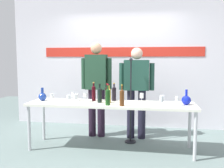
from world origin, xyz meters
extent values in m
plane|color=slate|center=(0.00, 0.00, 0.00)|extent=(10.00, 10.00, 0.00)
cube|color=silver|center=(0.00, 1.48, 1.50)|extent=(4.92, 0.10, 3.00)
cube|color=red|center=(0.00, 1.42, 1.63)|extent=(3.44, 0.01, 0.20)
cube|color=white|center=(0.00, 0.00, 0.75)|extent=(2.69, 0.63, 0.04)
cylinder|color=silver|center=(-1.28, -0.27, 0.36)|extent=(0.05, 0.05, 0.73)
cylinder|color=silver|center=(1.28, -0.27, 0.36)|extent=(0.05, 0.05, 0.73)
cylinder|color=silver|center=(-1.28, 0.27, 0.36)|extent=(0.05, 0.05, 0.73)
cylinder|color=silver|center=(1.28, 0.27, 0.36)|extent=(0.05, 0.05, 0.73)
sphere|color=navy|center=(-1.18, 0.02, 0.84)|extent=(0.13, 0.13, 0.13)
cylinder|color=navy|center=(-1.18, 0.02, 0.94)|extent=(0.04, 0.04, 0.10)
sphere|color=#1220B4|center=(1.18, 0.02, 0.84)|extent=(0.14, 0.14, 0.14)
cylinder|color=#1220B4|center=(1.18, 0.02, 0.96)|extent=(0.04, 0.04, 0.11)
cylinder|color=black|center=(-0.47, 0.64, 0.45)|extent=(0.14, 0.14, 0.91)
cylinder|color=black|center=(-0.29, 0.64, 0.45)|extent=(0.14, 0.14, 0.91)
cube|color=#1F402C|center=(-0.38, 0.64, 1.23)|extent=(0.39, 0.22, 0.65)
cylinder|color=#1F402C|center=(-0.62, 0.64, 1.20)|extent=(0.09, 0.09, 0.58)
cylinder|color=#1F402C|center=(-0.13, 0.64, 1.20)|extent=(0.09, 0.09, 0.58)
sphere|color=tan|center=(-0.38, 0.64, 1.67)|extent=(0.21, 0.21, 0.21)
cylinder|color=black|center=(0.28, 0.64, 0.45)|extent=(0.14, 0.14, 0.91)
cylinder|color=black|center=(0.48, 0.64, 0.45)|extent=(0.14, 0.14, 0.91)
cube|color=#1B4034|center=(0.38, 0.64, 1.18)|extent=(0.45, 0.22, 0.55)
cylinder|color=#1B4034|center=(0.10, 0.64, 1.16)|extent=(0.09, 0.09, 0.50)
cylinder|color=#1B4034|center=(0.66, 0.64, 1.16)|extent=(0.09, 0.09, 0.50)
sphere|color=beige|center=(0.38, 0.64, 1.58)|extent=(0.21, 0.21, 0.21)
cylinder|color=black|center=(0.03, 0.21, 0.88)|extent=(0.07, 0.07, 0.22)
cone|color=black|center=(0.03, 0.21, 1.00)|extent=(0.07, 0.07, 0.03)
cylinder|color=black|center=(0.03, 0.21, 1.02)|extent=(0.03, 0.03, 0.07)
cylinder|color=gold|center=(0.03, 0.21, 1.07)|extent=(0.03, 0.03, 0.02)
cylinder|color=#33060D|center=(-0.31, 0.15, 0.89)|extent=(0.07, 0.07, 0.24)
cone|color=#33060D|center=(-0.31, 0.15, 1.02)|extent=(0.07, 0.07, 0.03)
cylinder|color=#33060D|center=(-0.31, 0.15, 1.04)|extent=(0.03, 0.03, 0.07)
cylinder|color=gold|center=(-0.31, 0.15, 1.08)|extent=(0.03, 0.03, 0.02)
cylinder|color=#163F15|center=(-0.01, -0.20, 0.88)|extent=(0.07, 0.07, 0.23)
cone|color=#163F15|center=(-0.01, -0.20, 1.01)|extent=(0.07, 0.07, 0.03)
cylinder|color=#163F15|center=(-0.01, -0.20, 1.04)|extent=(0.03, 0.03, 0.08)
cylinder|color=#B61A27|center=(-0.01, -0.20, 1.09)|extent=(0.03, 0.03, 0.02)
cylinder|color=#542D13|center=(0.21, -0.23, 0.88)|extent=(0.07, 0.07, 0.23)
cone|color=#542D13|center=(0.21, -0.23, 1.01)|extent=(0.07, 0.07, 0.03)
cylinder|color=#542D13|center=(0.21, -0.23, 1.04)|extent=(0.02, 0.02, 0.08)
cylinder|color=gold|center=(0.21, -0.23, 1.09)|extent=(0.03, 0.03, 0.02)
cylinder|color=black|center=(-0.10, 0.23, 0.87)|extent=(0.07, 0.07, 0.21)
cone|color=black|center=(-0.10, 0.23, 0.99)|extent=(0.07, 0.07, 0.03)
cylinder|color=black|center=(-0.10, 0.23, 1.01)|extent=(0.03, 0.03, 0.07)
cylinder|color=#B11D17|center=(-0.10, 0.23, 1.05)|extent=(0.03, 0.03, 0.02)
cylinder|color=black|center=(-0.18, -0.01, 0.88)|extent=(0.07, 0.07, 0.22)
cone|color=black|center=(-0.18, -0.01, 1.00)|extent=(0.07, 0.07, 0.03)
cylinder|color=black|center=(-0.18, -0.01, 1.03)|extent=(0.03, 0.03, 0.07)
cylinder|color=black|center=(-0.18, -0.01, 1.07)|extent=(0.03, 0.03, 0.02)
cylinder|color=gold|center=(-0.03, -0.01, 0.88)|extent=(0.07, 0.07, 0.22)
cone|color=gold|center=(-0.03, -0.01, 1.00)|extent=(0.07, 0.07, 0.03)
cylinder|color=gold|center=(-0.03, -0.01, 1.02)|extent=(0.03, 0.03, 0.07)
cylinder|color=black|center=(-0.03, -0.01, 1.07)|extent=(0.03, 0.03, 0.02)
cylinder|color=white|center=(-0.43, 0.04, 0.77)|extent=(0.05, 0.05, 0.00)
cylinder|color=white|center=(-0.43, 0.04, 0.81)|extent=(0.01, 0.01, 0.08)
cylinder|color=white|center=(-0.43, 0.04, 0.88)|extent=(0.07, 0.07, 0.07)
cylinder|color=white|center=(-0.94, -0.12, 0.77)|extent=(0.06, 0.06, 0.00)
cylinder|color=white|center=(-0.94, -0.12, 0.81)|extent=(0.01, 0.01, 0.07)
cylinder|color=white|center=(-0.94, -0.12, 0.88)|extent=(0.06, 0.06, 0.08)
cylinder|color=white|center=(-0.60, 0.10, 0.77)|extent=(0.06, 0.06, 0.00)
cylinder|color=white|center=(-0.60, 0.10, 0.80)|extent=(0.01, 0.01, 0.06)
cylinder|color=white|center=(-0.60, 0.10, 0.86)|extent=(0.06, 0.06, 0.07)
cylinder|color=white|center=(-0.68, 0.13, 0.77)|extent=(0.06, 0.06, 0.00)
cylinder|color=white|center=(-0.68, 0.13, 0.80)|extent=(0.01, 0.01, 0.06)
cylinder|color=white|center=(-0.68, 0.13, 0.87)|extent=(0.06, 0.06, 0.08)
cylinder|color=white|center=(-0.64, -0.19, 0.77)|extent=(0.06, 0.06, 0.00)
cylinder|color=white|center=(-0.64, -0.19, 0.81)|extent=(0.01, 0.01, 0.07)
cylinder|color=white|center=(-0.64, -0.19, 0.88)|extent=(0.07, 0.07, 0.07)
cylinder|color=white|center=(-0.53, -0.17, 0.77)|extent=(0.06, 0.06, 0.00)
cylinder|color=white|center=(-0.53, -0.17, 0.81)|extent=(0.01, 0.01, 0.07)
cylinder|color=white|center=(-0.53, -0.17, 0.88)|extent=(0.07, 0.07, 0.07)
cylinder|color=white|center=(0.80, -0.26, 0.77)|extent=(0.06, 0.06, 0.00)
cylinder|color=white|center=(0.80, -0.26, 0.81)|extent=(0.01, 0.01, 0.08)
cylinder|color=white|center=(0.80, -0.26, 0.90)|extent=(0.06, 0.06, 0.09)
cylinder|color=white|center=(0.81, -0.06, 0.77)|extent=(0.06, 0.06, 0.00)
cylinder|color=white|center=(0.81, -0.06, 0.81)|extent=(0.01, 0.01, 0.08)
cylinder|color=white|center=(0.81, -0.06, 0.89)|extent=(0.07, 0.07, 0.07)
cylinder|color=white|center=(0.50, 0.06, 0.77)|extent=(0.05, 0.05, 0.00)
cylinder|color=white|center=(0.50, 0.06, 0.81)|extent=(0.01, 0.01, 0.08)
cylinder|color=white|center=(0.50, 0.06, 0.89)|extent=(0.06, 0.06, 0.08)
cylinder|color=white|center=(1.03, -0.10, 0.77)|extent=(0.05, 0.05, 0.00)
cylinder|color=white|center=(1.03, -0.10, 0.81)|extent=(0.01, 0.01, 0.07)
cylinder|color=white|center=(1.03, -0.10, 0.88)|extent=(0.06, 0.06, 0.07)
cylinder|color=black|center=(0.29, 0.38, 0.01)|extent=(0.20, 0.20, 0.02)
cylinder|color=black|center=(0.29, 0.38, 0.72)|extent=(0.02, 0.02, 1.44)
sphere|color=#232328|center=(0.29, 0.38, 1.47)|extent=(0.06, 0.06, 0.06)
camera|label=1|loc=(0.65, -3.83, 1.47)|focal=39.10mm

